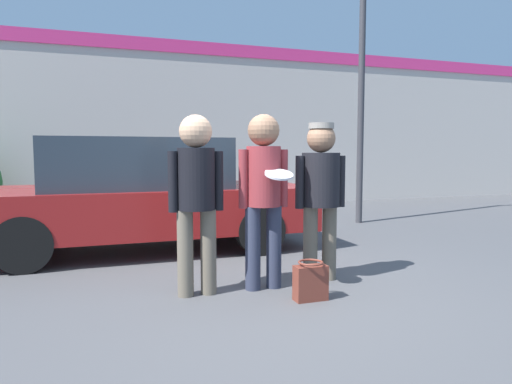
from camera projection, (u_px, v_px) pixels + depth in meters
The scene contains 8 objects.
ground_plane at pixel (272, 291), 4.41m from camera, with size 56.00×56.00×0.00m, color #4C4C4F.
storefront_building at pixel (166, 124), 10.91m from camera, with size 24.00×0.22×3.99m.
person_left at pixel (196, 189), 4.22m from camera, with size 0.52×0.35×1.69m.
person_middle_with_frisbee at pixel (264, 186), 4.42m from camera, with size 0.50×0.54×1.71m.
person_right at pixel (321, 186), 4.72m from camera, with size 0.56×0.39×1.64m.
parked_car_near at pixel (142, 195), 6.28m from camera, with size 4.51×1.93×1.53m.
street_lamp at pixel (375, 21), 8.50m from camera, with size 1.53×0.35×6.17m.
handbag at pixel (311, 281), 4.14m from camera, with size 0.30×0.23×0.36m.
Camera 1 is at (-1.55, -4.03, 1.34)m, focal length 32.00 mm.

